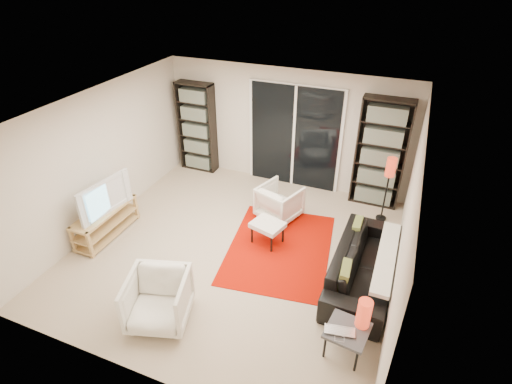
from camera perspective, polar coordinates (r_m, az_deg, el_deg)
floor at (r=6.73m, az=-2.96°, el=-8.11°), size 5.00×5.00×0.00m
wall_back at (r=8.12m, az=4.25°, el=9.09°), size 5.00×0.02×2.40m
wall_front at (r=4.40m, az=-17.60°, el=-14.96°), size 5.00×0.02×2.40m
wall_left at (r=7.35m, az=-21.30°, el=4.41°), size 0.02×5.00×2.40m
wall_right at (r=5.60m, az=20.69°, el=-4.26°), size 0.02×5.00×2.40m
ceiling at (r=5.52m, az=-3.65°, el=11.48°), size 5.00×5.00×0.02m
sliding_door at (r=8.10m, az=5.48°, el=7.80°), size 1.92×0.08×2.16m
bookshelf_left at (r=8.82m, az=-8.42°, el=9.09°), size 0.80×0.30×1.95m
bookshelf_right at (r=7.72m, az=17.35°, el=5.22°), size 0.90×0.30×2.10m
tv_stand at (r=7.34m, az=-20.61°, el=-4.02°), size 0.41×1.27×0.50m
tv at (r=7.05m, az=-21.29°, el=-0.48°), size 0.28×1.06×0.60m
rug at (r=6.74m, az=3.39°, el=-7.99°), size 1.92×2.41×0.01m
sofa at (r=6.16m, az=15.25°, el=-10.02°), size 0.89×2.15×0.62m
armchair_back at (r=7.31m, az=3.36°, el=-1.42°), size 0.88×0.89×0.64m
armchair_front at (r=5.55m, az=-13.79°, el=-14.71°), size 0.97×0.98×0.72m
ottoman at (r=6.65m, az=1.67°, el=-4.87°), size 0.60×0.54×0.40m
side_table at (r=5.18m, az=12.90°, el=-18.91°), size 0.55×0.55×0.40m
laptop at (r=5.06m, az=11.84°, el=-19.32°), size 0.40×0.29×0.03m
table_lamp at (r=5.09m, az=15.17°, el=-16.39°), size 0.17×0.17×0.39m
floor_lamp at (r=7.29m, az=18.54°, el=2.40°), size 0.19×0.19×1.25m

